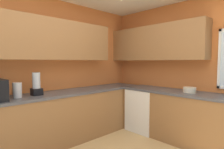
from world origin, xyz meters
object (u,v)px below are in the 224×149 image
object	(u,v)px
kettle	(17,90)
blender_appliance	(36,85)
dishwasher	(145,110)
bowl	(190,90)

from	to	relation	value
kettle	blender_appliance	distance (m)	0.29
dishwasher	bowl	size ratio (longest dim) A/B	4.04
dishwasher	bowl	xyz separation A→B (m)	(0.90, 0.03, 0.51)
blender_appliance	bowl	bearing A→B (deg)	52.07
dishwasher	blender_appliance	world-z (taller)	blender_appliance
kettle	blender_appliance	bearing A→B (deg)	93.98
dishwasher	blender_appliance	bearing A→B (deg)	-108.49
kettle	dishwasher	bearing A→B (deg)	74.20
kettle	bowl	bearing A→B (deg)	56.07
dishwasher	blender_appliance	size ratio (longest dim) A/B	2.35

